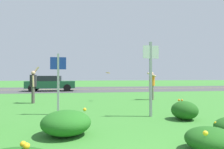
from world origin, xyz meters
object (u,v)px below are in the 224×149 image
object	(u,v)px
car_dark_green_center_left	(51,83)
person_thrower_dark_shirt	(33,84)
sign_post_near_path	(58,77)
person_catcher_orange_shirt	(152,83)
sign_post_by_roadside	(151,71)
frisbee_orange	(108,73)

from	to	relation	value
car_dark_green_center_left	person_thrower_dark_shirt	bearing A→B (deg)	-88.48
sign_post_near_path	car_dark_green_center_left	distance (m)	12.63
person_catcher_orange_shirt	car_dark_green_center_left	xyz separation A→B (m)	(-6.87, 8.57, -0.24)
sign_post_near_path	person_catcher_orange_shirt	world-z (taller)	sign_post_near_path
person_thrower_dark_shirt	person_catcher_orange_shirt	bearing A→B (deg)	3.90
sign_post_by_roadside	frisbee_orange	size ratio (longest dim) A/B	11.01
person_thrower_dark_shirt	person_catcher_orange_shirt	world-z (taller)	person_thrower_dark_shirt
sign_post_near_path	car_dark_green_center_left	world-z (taller)	sign_post_near_path
sign_post_near_path	person_thrower_dark_shirt	distance (m)	3.81
person_thrower_dark_shirt	person_catcher_orange_shirt	xyz separation A→B (m)	(6.63, 0.45, -0.02)
person_thrower_dark_shirt	frisbee_orange	bearing A→B (deg)	3.45
sign_post_by_roadside	car_dark_green_center_left	bearing A→B (deg)	110.44
person_thrower_dark_shirt	sign_post_by_roadside	bearing A→B (deg)	-42.53
person_catcher_orange_shirt	car_dark_green_center_left	world-z (taller)	person_catcher_orange_shirt
frisbee_orange	car_dark_green_center_left	distance (m)	9.77
sign_post_near_path	person_catcher_orange_shirt	distance (m)	6.42
sign_post_near_path	sign_post_by_roadside	bearing A→B (deg)	-15.65
person_thrower_dark_shirt	person_catcher_orange_shirt	size ratio (longest dim) A/B	1.17
sign_post_near_path	person_thrower_dark_shirt	size ratio (longest dim) A/B	1.15
sign_post_by_roadside	car_dark_green_center_left	size ratio (longest dim) A/B	0.57
person_thrower_dark_shirt	person_catcher_orange_shirt	distance (m)	6.65
frisbee_orange	car_dark_green_center_left	bearing A→B (deg)	115.48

